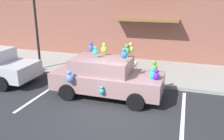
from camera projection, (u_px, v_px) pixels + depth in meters
name	position (u px, v px, depth m)	size (l,w,h in m)	color
ground_plane	(112.00, 117.00, 7.70)	(60.00, 60.00, 0.00)	#262628
sidewalk	(141.00, 70.00, 12.20)	(24.00, 4.00, 0.15)	gray
storefront_building	(150.00, 7.00, 13.17)	(24.00, 1.25, 6.40)	brown
parking_stripe_front	(183.00, 113.00, 7.94)	(0.12, 3.60, 0.01)	silver
parking_stripe_rear	(44.00, 93.00, 9.57)	(0.12, 3.60, 0.01)	silver
plush_covered_car	(106.00, 77.00, 9.10)	(4.32, 2.05, 2.12)	gray
teddy_bear_on_sidewalk	(134.00, 69.00, 10.95)	(0.41, 0.34, 0.79)	beige
street_lamp_post	(36.00, 24.00, 11.59)	(0.28, 0.28, 3.83)	black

